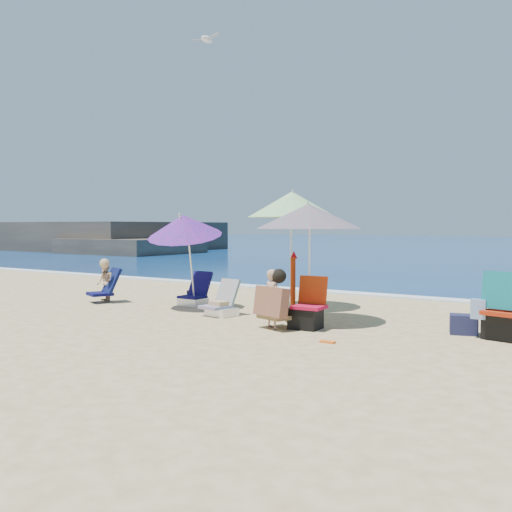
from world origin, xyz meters
The scene contains 18 objects.
ground centered at (0.00, 0.00, 0.00)m, with size 120.00×120.00×0.00m.
foam centered at (0.00, 5.10, 0.02)m, with size 120.00×0.50×0.04m.
headland centered at (-27.29, 19.73, 0.57)m, with size 20.50×11.50×2.60m.
umbrella_turquoise centered at (0.85, 0.89, 1.81)m, with size 2.17×2.17×2.06m.
umbrella_striped centered at (-0.26, 2.24, 2.08)m, with size 2.07×2.07×2.38m.
umbrella_blue centered at (-1.96, 0.93, 1.66)m, with size 1.91×1.95×2.02m.
furled_umbrella centered at (0.47, 1.01, 0.67)m, with size 0.14×0.18×1.21m.
chair_navy centered at (-2.15, 1.47, 0.18)m, with size 0.51×0.62×0.69m.
chair_rainbow centered at (-0.83, 0.66, 0.18)m, with size 0.63×0.69×0.66m.
camp_chair_left centered at (1.12, 0.34, 0.25)m, with size 0.57×0.52×0.84m.
camp_chair_right centered at (3.93, 1.14, 0.36)m, with size 0.79×0.72×1.00m.
person_center centered at (0.67, 0.04, 0.47)m, with size 0.70×0.68×0.97m.
person_left centered at (-4.09, 0.80, 0.43)m, with size 0.80×0.74×0.96m.
bag_black_a centered at (-2.48, 1.89, 0.12)m, with size 0.39×0.34×0.24m.
bag_tan centered at (-0.86, 0.60, 0.14)m, with size 0.36×0.29×0.27m.
bag_navy_b centered at (3.34, 1.24, 0.15)m, with size 0.47×0.41×0.30m.
orange_item centered at (1.90, -0.49, 0.01)m, with size 0.22×0.10×0.03m.
seagull centered at (-2.51, 2.38, 5.75)m, with size 0.80×0.37×0.14m.
Camera 1 is at (5.51, -7.75, 1.65)m, focal length 40.39 mm.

